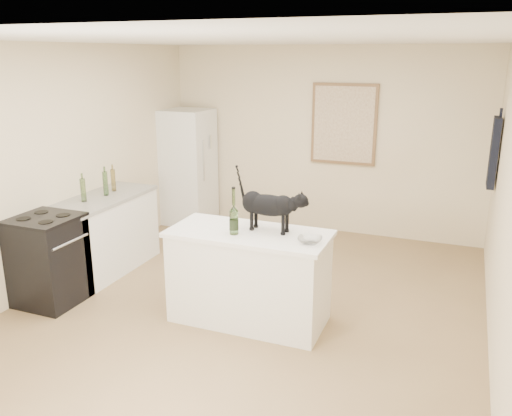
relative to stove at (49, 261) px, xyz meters
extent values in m
plane|color=#90744C|center=(1.95, 0.60, -0.45)|extent=(5.50, 5.50, 0.00)
plane|color=white|center=(1.95, 0.60, 2.15)|extent=(5.50, 5.50, 0.00)
plane|color=beige|center=(1.95, 3.35, 0.85)|extent=(4.50, 0.00, 4.50)
plane|color=beige|center=(1.95, -2.15, 0.85)|extent=(4.50, 0.00, 4.50)
plane|color=beige|center=(-0.30, 0.60, 0.85)|extent=(0.00, 5.50, 5.50)
plane|color=beige|center=(4.20, 0.60, 0.85)|extent=(0.00, 5.50, 5.50)
cube|color=white|center=(2.05, 0.40, -0.02)|extent=(1.44, 0.67, 0.86)
cube|color=white|center=(2.05, 0.40, 0.43)|extent=(1.50, 0.70, 0.04)
cube|color=white|center=(0.00, 0.90, -0.02)|extent=(0.60, 1.40, 0.86)
cube|color=gray|center=(0.00, 0.90, 0.43)|extent=(0.62, 1.44, 0.04)
cube|color=black|center=(0.00, 0.00, 0.00)|extent=(0.60, 0.60, 0.90)
cube|color=white|center=(0.00, 2.95, 0.40)|extent=(0.68, 0.68, 1.70)
cube|color=brown|center=(2.25, 3.32, 1.10)|extent=(0.90, 0.03, 1.10)
cube|color=beige|center=(2.25, 3.30, 1.10)|extent=(0.82, 0.00, 1.02)
cube|color=black|center=(4.14, 2.65, 0.95)|extent=(0.08, 0.34, 0.80)
cylinder|color=#386227|center=(1.95, 0.29, 0.64)|extent=(0.08, 0.08, 0.39)
imported|color=silver|center=(2.66, 0.31, 0.48)|extent=(0.24, 0.24, 0.05)
cube|color=silver|center=(0.34, 3.07, 0.78)|extent=(0.05, 0.15, 0.20)
cylinder|color=#2C541C|center=(-0.05, 0.67, 0.58)|extent=(0.06, 0.06, 0.26)
cylinder|color=#1E501A|center=(0.01, 0.99, 0.59)|extent=(0.06, 0.06, 0.28)
cylinder|color=brown|center=(-0.03, 1.19, 0.58)|extent=(0.06, 0.06, 0.26)
camera|label=1|loc=(3.83, -3.88, 2.04)|focal=37.14mm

